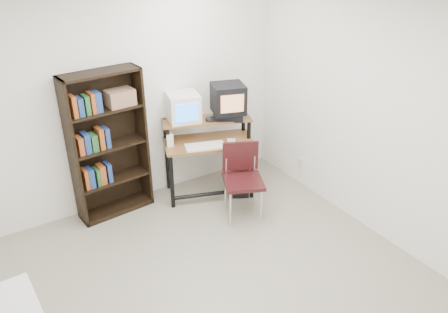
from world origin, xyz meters
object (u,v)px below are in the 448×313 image
computer_desk (209,145)px  crt_monitor (183,107)px  bookshelf (107,143)px  pc_tower (239,175)px  school_chair (242,173)px  crt_tv (228,99)px

computer_desk → crt_monitor: bearing=155.4°
bookshelf → crt_monitor: bearing=-8.3°
computer_desk → pc_tower: bearing=-4.4°
computer_desk → bookshelf: bearing=-173.6°
bookshelf → computer_desk: bearing=-17.9°
crt_monitor → school_chair: (0.31, -0.82, -0.60)m
crt_monitor → crt_tv: size_ratio=0.94×
computer_desk → pc_tower: 0.61m
computer_desk → crt_tv: size_ratio=2.59×
crt_tv → pc_tower: (0.08, -0.15, -1.02)m
pc_tower → crt_tv: bearing=146.4°
crt_tv → crt_monitor: bearing=173.9°
school_chair → bookshelf: (-1.26, 0.87, 0.35)m
pc_tower → school_chair: school_chair is taller
crt_monitor → school_chair: size_ratio=0.50×
school_chair → crt_monitor: bearing=134.1°
crt_monitor → school_chair: 1.06m
computer_desk → school_chair: (0.09, -0.61, -0.13)m
crt_monitor → crt_tv: (0.50, -0.22, 0.08)m
crt_tv → school_chair: crt_tv is taller
computer_desk → school_chair: bearing=-62.8°
computer_desk → crt_monitor: 0.56m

